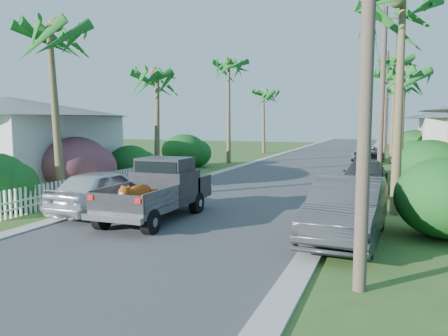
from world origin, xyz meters
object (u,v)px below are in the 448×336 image
at_px(parked_car_rd, 367,154).
at_px(palm_l_c, 229,63).
at_px(parked_car_rm, 365,177).
at_px(palm_r_d, 397,89).
at_px(utility_pole_c, 386,106).
at_px(pickup_truck, 161,188).
at_px(palm_l_d, 264,92).
at_px(parked_car_rn, 347,210).
at_px(utility_pole_a, 367,52).
at_px(palm_r_a, 403,1).
at_px(house_left, 9,144).
at_px(parked_car_rf, 367,164).
at_px(parked_car_ln, 104,191).
at_px(utility_pole_b, 382,96).
at_px(palm_l_b, 156,72).
at_px(palm_r_c, 395,59).
at_px(utility_pole_d, 387,110).
at_px(palm_l_a, 52,26).
at_px(palm_r_b, 404,72).

xyz_separation_m(parked_car_rd, palm_l_c, (-10.31, -5.29, 7.26)).
xyz_separation_m(parked_car_rm, palm_r_d, (1.50, 29.18, 6.02)).
xyz_separation_m(parked_car_rd, utility_pole_c, (1.29, 0.71, 3.95)).
bearing_deg(pickup_truck, utility_pole_c, 74.99).
bearing_deg(palm_l_d, palm_l_c, -87.61).
xyz_separation_m(parked_car_rn, utility_pole_a, (0.60, -3.72, 3.75)).
relative_size(palm_r_a, house_left, 0.97).
bearing_deg(parked_car_rf, pickup_truck, -116.16).
xyz_separation_m(parked_car_ln, palm_r_a, (9.90, 3.60, 6.63)).
bearing_deg(utility_pole_b, parked_car_rf, 102.32).
relative_size(parked_car_rf, utility_pole_a, 0.52).
distance_m(palm_r_a, utility_pole_b, 7.58).
distance_m(parked_car_rd, palm_l_b, 19.68).
distance_m(parked_car_rf, utility_pole_b, 5.25).
distance_m(parked_car_rd, palm_r_d, 14.26).
xyz_separation_m(parked_car_rn, house_left, (-18.00, 5.28, 1.27)).
bearing_deg(parked_car_rn, parked_car_rd, 94.97).
bearing_deg(parked_car_rf, palm_l_c, 150.40).
relative_size(palm_r_c, utility_pole_a, 1.04).
bearing_deg(palm_r_a, utility_pole_a, -95.00).
bearing_deg(parked_car_ln, parked_car_rd, -106.55).
bearing_deg(palm_l_b, palm_l_c, 85.43).
bearing_deg(parked_car_ln, utility_pole_a, 155.54).
bearing_deg(palm_l_d, parked_car_ln, -84.76).
height_order(parked_car_rm, palm_l_d, palm_l_d).
bearing_deg(utility_pole_b, palm_r_a, -84.29).
height_order(parked_car_rn, palm_l_b, palm_l_b).
xyz_separation_m(parked_car_rm, utility_pole_d, (0.60, 32.18, 3.89)).
bearing_deg(parked_car_rm, parked_car_rf, 92.65).
distance_m(parked_car_rf, utility_pole_c, 12.11).
bearing_deg(palm_r_c, utility_pole_d, 92.02).
relative_size(parked_car_rd, palm_l_c, 0.51).
height_order(palm_l_a, palm_r_d, palm_l_a).
height_order(parked_car_rm, parked_car_ln, parked_car_ln).
relative_size(palm_r_b, utility_pole_a, 0.80).
xyz_separation_m(palm_r_d, utility_pole_b, (-0.90, -27.00, -2.14)).
distance_m(palm_l_c, palm_r_b, 14.55).
relative_size(parked_car_rn, palm_l_d, 0.67).
xyz_separation_m(parked_car_rf, palm_r_d, (1.67, 23.47, 5.95)).
bearing_deg(utility_pole_c, palm_r_c, -73.30).
height_order(house_left, utility_pole_b, utility_pole_b).
distance_m(parked_car_rf, palm_l_d, 21.57).
height_order(pickup_truck, palm_r_c, palm_r_c).
bearing_deg(palm_r_d, pickup_truck, -101.66).
bearing_deg(parked_car_rn, parked_car_rf, 94.09).
bearing_deg(palm_l_d, house_left, -103.54).
bearing_deg(utility_pole_a, parked_car_rn, 99.15).
bearing_deg(parked_car_ln, parked_car_rf, -119.72).
relative_size(pickup_truck, parked_car_rm, 1.04).
xyz_separation_m(parked_car_ln, utility_pole_c, (9.20, 25.60, 3.81)).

